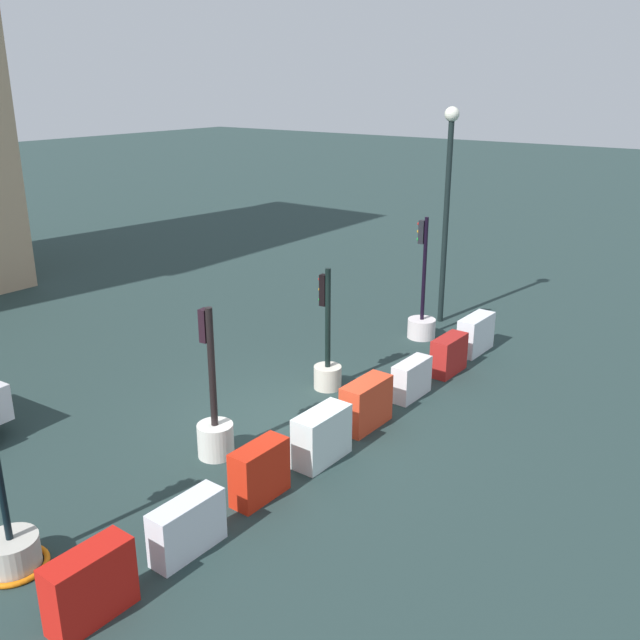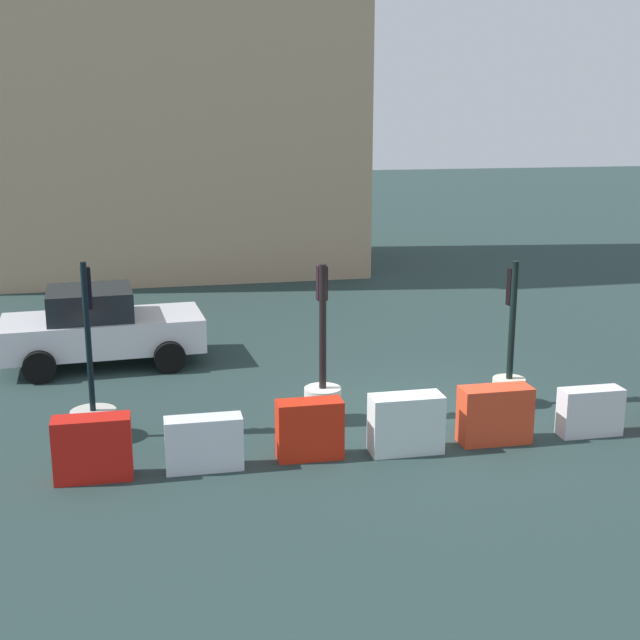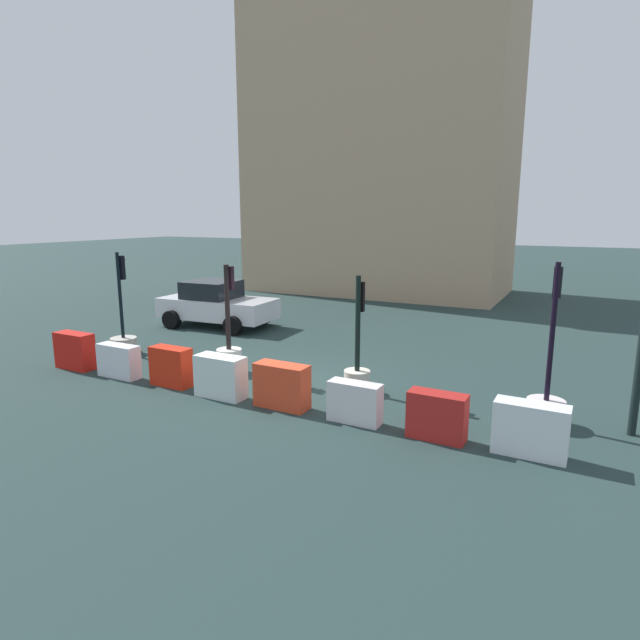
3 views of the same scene
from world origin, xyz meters
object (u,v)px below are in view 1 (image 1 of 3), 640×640
at_px(construction_barrier_7, 476,334).
at_px(construction_barrier_1, 187,527).
at_px(construction_barrier_0, 90,586).
at_px(construction_barrier_5, 412,379).
at_px(traffic_light_3, 422,318).
at_px(construction_barrier_6, 449,355).
at_px(construction_barrier_3, 322,436).
at_px(traffic_light_2, 327,363).
at_px(traffic_light_1, 215,426).
at_px(street_lamp_post, 448,191).
at_px(traffic_light_0, 10,544).
at_px(construction_barrier_2, 260,472).
at_px(construction_barrier_4, 366,404).

bearing_deg(construction_barrier_7, construction_barrier_1, -179.71).
xyz_separation_m(construction_barrier_0, construction_barrier_5, (7.62, 0.02, -0.07)).
height_order(traffic_light_3, construction_barrier_6, traffic_light_3).
bearing_deg(construction_barrier_3, traffic_light_2, 34.15).
bearing_deg(construction_barrier_1, traffic_light_1, 36.32).
relative_size(construction_barrier_6, street_lamp_post, 0.18).
relative_size(construction_barrier_0, construction_barrier_1, 0.97).
height_order(traffic_light_0, construction_barrier_1, traffic_light_0).
bearing_deg(construction_barrier_1, construction_barrier_0, 179.93).
xyz_separation_m(traffic_light_3, construction_barrier_0, (-10.78, -1.53, -0.03)).
bearing_deg(construction_barrier_0, construction_barrier_5, 0.15).
bearing_deg(construction_barrier_0, construction_barrier_6, -0.12).
bearing_deg(construction_barrier_6, construction_barrier_3, 179.96).
bearing_deg(street_lamp_post, construction_barrier_6, -149.91).
height_order(construction_barrier_1, construction_barrier_6, construction_barrier_6).
bearing_deg(construction_barrier_3, traffic_light_0, 160.67).
xyz_separation_m(construction_barrier_5, construction_barrier_7, (3.04, 0.02, 0.05)).
height_order(traffic_light_3, construction_barrier_3, traffic_light_3).
height_order(traffic_light_2, construction_barrier_7, traffic_light_2).
xyz_separation_m(construction_barrier_2, construction_barrier_3, (1.46, -0.09, 0.00)).
bearing_deg(construction_barrier_3, construction_barrier_2, 176.33).
relative_size(traffic_light_2, construction_barrier_5, 2.53).
bearing_deg(construction_barrier_0, street_lamp_post, 8.04).
bearing_deg(construction_barrier_2, construction_barrier_7, -0.25).
xyz_separation_m(construction_barrier_2, street_lamp_post, (9.09, 1.64, 2.96)).
distance_m(construction_barrier_0, construction_barrier_7, 10.67).
bearing_deg(construction_barrier_6, traffic_light_3, 43.92).
bearing_deg(construction_barrier_5, construction_barrier_3, -179.32).
distance_m(traffic_light_1, construction_barrier_3, 1.81).
relative_size(construction_barrier_2, construction_barrier_3, 0.89).
bearing_deg(traffic_light_2, construction_barrier_0, -166.87).
bearing_deg(traffic_light_0, street_lamp_post, 0.57).
bearing_deg(construction_barrier_3, street_lamp_post, 12.84).
height_order(construction_barrier_5, construction_barrier_6, construction_barrier_6).
bearing_deg(street_lamp_post, construction_barrier_1, -170.80).
distance_m(traffic_light_3, construction_barrier_3, 6.42).
height_order(traffic_light_2, construction_barrier_2, traffic_light_2).
distance_m(construction_barrier_4, street_lamp_post, 7.04).
height_order(construction_barrier_3, construction_barrier_6, construction_barrier_3).
xyz_separation_m(traffic_light_3, construction_barrier_7, (-0.12, -1.48, -0.05)).
height_order(construction_barrier_0, construction_barrier_4, construction_barrier_0).
bearing_deg(construction_barrier_4, construction_barrier_2, 179.63).
bearing_deg(construction_barrier_5, traffic_light_3, 25.51).
xyz_separation_m(construction_barrier_2, construction_barrier_4, (2.92, -0.02, 0.00)).
distance_m(traffic_light_0, construction_barrier_4, 6.27).
xyz_separation_m(construction_barrier_2, construction_barrier_5, (4.53, -0.06, -0.06)).
bearing_deg(traffic_light_1, traffic_light_0, 178.90).
distance_m(traffic_light_2, construction_barrier_5, 1.74).
xyz_separation_m(traffic_light_3, construction_barrier_4, (-4.76, -1.47, -0.04)).
bearing_deg(construction_barrier_5, construction_barrier_0, -179.85).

